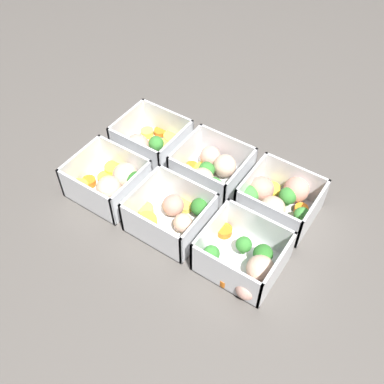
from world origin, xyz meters
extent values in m
plane|color=#56514C|center=(0.00, 0.00, 0.00)|extent=(4.00, 4.00, 0.00)
cube|color=white|center=(-0.15, -0.07, 0.00)|extent=(0.14, 0.12, 0.00)
cube|color=white|center=(-0.15, -0.13, 0.04)|extent=(0.14, 0.01, 0.07)
cube|color=white|center=(-0.15, -0.01, 0.04)|extent=(0.14, 0.01, 0.07)
cube|color=white|center=(-0.22, -0.07, 0.04)|extent=(0.01, 0.12, 0.07)
cube|color=white|center=(-0.09, -0.07, 0.04)|extent=(0.01, 0.12, 0.07)
cylinder|color=yellow|center=(-0.18, -0.06, 0.01)|extent=(0.04, 0.04, 0.01)
sphere|color=beige|center=(-0.14, -0.08, 0.03)|extent=(0.06, 0.06, 0.05)
cylinder|color=#407A37|center=(-0.10, -0.04, 0.01)|extent=(0.01, 0.01, 0.01)
sphere|color=#2D7228|center=(-0.10, -0.04, 0.03)|extent=(0.04, 0.04, 0.04)
cylinder|color=orange|center=(-0.20, -0.08, 0.01)|extent=(0.03, 0.03, 0.01)
cylinder|color=yellow|center=(-0.20, -0.11, 0.01)|extent=(0.05, 0.05, 0.02)
sphere|color=beige|center=(-0.13, -0.04, 0.03)|extent=(0.07, 0.07, 0.05)
cylinder|color=yellow|center=(-0.18, -0.03, 0.01)|extent=(0.05, 0.05, 0.02)
cylinder|color=#DBC647|center=(-0.11, -0.07, 0.01)|extent=(0.04, 0.04, 0.01)
cube|color=white|center=(0.00, -0.07, 0.00)|extent=(0.14, 0.12, 0.00)
cube|color=white|center=(0.00, -0.13, 0.04)|extent=(0.14, 0.01, 0.07)
cube|color=white|center=(0.00, -0.01, 0.04)|extent=(0.14, 0.01, 0.07)
cube|color=white|center=(-0.07, -0.07, 0.04)|extent=(0.01, 0.12, 0.07)
cube|color=white|center=(0.07, -0.07, 0.04)|extent=(0.01, 0.12, 0.07)
cylinder|color=#407A37|center=(0.03, -0.02, 0.01)|extent=(0.01, 0.01, 0.01)
sphere|color=#2D7228|center=(0.03, -0.02, 0.03)|extent=(0.03, 0.03, 0.03)
cylinder|color=yellow|center=(-0.03, -0.10, 0.01)|extent=(0.05, 0.05, 0.02)
sphere|color=tan|center=(-0.01, -0.05, 0.03)|extent=(0.05, 0.05, 0.04)
cylinder|color=#DBC647|center=(0.00, -0.02, 0.01)|extent=(0.04, 0.04, 0.01)
sphere|color=beige|center=(0.03, -0.07, 0.02)|extent=(0.05, 0.05, 0.04)
cylinder|color=#DBC647|center=(-0.06, -0.08, 0.01)|extent=(0.03, 0.03, 0.01)
cylinder|color=orange|center=(0.00, -0.12, 0.01)|extent=(0.03, 0.03, 0.01)
cube|color=white|center=(0.15, -0.07, 0.00)|extent=(0.14, 0.12, 0.00)
cube|color=white|center=(0.15, -0.13, 0.04)|extent=(0.14, 0.01, 0.07)
cube|color=white|center=(0.15, -0.01, 0.04)|extent=(0.14, 0.01, 0.07)
cube|color=white|center=(0.09, -0.07, 0.04)|extent=(0.01, 0.12, 0.07)
cube|color=white|center=(0.22, -0.07, 0.04)|extent=(0.01, 0.12, 0.07)
cylinder|color=orange|center=(0.15, -0.12, 0.01)|extent=(0.02, 0.02, 0.02)
cylinder|color=#407A37|center=(0.18, -0.05, 0.01)|extent=(0.01, 0.01, 0.02)
sphere|color=#2D7228|center=(0.18, -0.05, 0.03)|extent=(0.03, 0.03, 0.03)
sphere|color=#D19E8C|center=(0.19, -0.12, 0.02)|extent=(0.05, 0.05, 0.04)
sphere|color=beige|center=(0.19, -0.08, 0.03)|extent=(0.06, 0.06, 0.05)
cylinder|color=#49883F|center=(0.14, -0.05, 0.01)|extent=(0.01, 0.01, 0.01)
sphere|color=#388433|center=(0.14, -0.05, 0.03)|extent=(0.03, 0.03, 0.03)
cylinder|color=#49883F|center=(0.11, -0.10, 0.01)|extent=(0.01, 0.01, 0.01)
sphere|color=#388433|center=(0.11, -0.10, 0.03)|extent=(0.03, 0.03, 0.03)
cylinder|color=orange|center=(0.10, -0.04, 0.01)|extent=(0.03, 0.03, 0.01)
cube|color=white|center=(-0.15, 0.07, 0.00)|extent=(0.14, 0.12, 0.00)
cube|color=white|center=(-0.15, 0.01, 0.04)|extent=(0.14, 0.01, 0.07)
cube|color=white|center=(-0.15, 0.13, 0.04)|extent=(0.14, 0.01, 0.07)
cube|color=white|center=(-0.22, 0.07, 0.04)|extent=(0.01, 0.12, 0.07)
cube|color=white|center=(-0.09, 0.07, 0.04)|extent=(0.01, 0.12, 0.07)
cylinder|color=yellow|center=(-0.19, 0.06, 0.01)|extent=(0.04, 0.04, 0.01)
cylinder|color=orange|center=(-0.16, 0.08, 0.01)|extent=(0.03, 0.03, 0.01)
cylinder|color=#DBC647|center=(-0.19, 0.10, 0.01)|extent=(0.04, 0.04, 0.01)
cylinder|color=#49883F|center=(-0.14, 0.07, 0.01)|extent=(0.01, 0.01, 0.02)
sphere|color=#388433|center=(-0.14, 0.07, 0.03)|extent=(0.03, 0.03, 0.03)
cylinder|color=#DBC647|center=(-0.13, 0.12, 0.01)|extent=(0.05, 0.05, 0.01)
cylinder|color=orange|center=(-0.17, 0.12, 0.01)|extent=(0.04, 0.04, 0.01)
sphere|color=#D19E8C|center=(-0.17, 0.04, 0.03)|extent=(0.05, 0.05, 0.05)
cylinder|color=#DBC647|center=(-0.14, 0.09, 0.01)|extent=(0.04, 0.04, 0.01)
cube|color=white|center=(0.00, 0.07, 0.00)|extent=(0.14, 0.12, 0.00)
cube|color=white|center=(0.00, 0.01, 0.04)|extent=(0.14, 0.01, 0.07)
cube|color=white|center=(0.00, 0.13, 0.04)|extent=(0.14, 0.01, 0.07)
cube|color=white|center=(-0.07, 0.07, 0.04)|extent=(0.01, 0.12, 0.07)
cube|color=white|center=(0.07, 0.07, 0.04)|extent=(0.01, 0.12, 0.07)
sphere|color=beige|center=(0.00, 0.03, 0.03)|extent=(0.07, 0.07, 0.05)
cylinder|color=yellow|center=(-0.03, 0.08, 0.01)|extent=(0.05, 0.05, 0.01)
sphere|color=beige|center=(-0.04, 0.03, 0.03)|extent=(0.06, 0.06, 0.04)
sphere|color=#D19E8C|center=(-0.02, 0.10, 0.03)|extent=(0.06, 0.06, 0.04)
sphere|color=beige|center=(0.02, 0.09, 0.03)|extent=(0.06, 0.06, 0.05)
cylinder|color=orange|center=(-0.05, 0.07, 0.01)|extent=(0.03, 0.03, 0.01)
cylinder|color=#49883F|center=(-0.01, 0.06, 0.01)|extent=(0.01, 0.01, 0.01)
sphere|color=#388433|center=(-0.01, 0.06, 0.03)|extent=(0.03, 0.03, 0.03)
cylinder|color=yellow|center=(-0.03, 0.06, 0.01)|extent=(0.04, 0.04, 0.01)
cylinder|color=#519448|center=(0.03, 0.03, 0.01)|extent=(0.01, 0.01, 0.01)
sphere|color=#42933D|center=(0.03, 0.03, 0.03)|extent=(0.04, 0.04, 0.04)
cube|color=white|center=(0.15, 0.07, 0.00)|extent=(0.14, 0.12, 0.00)
cube|color=white|center=(0.15, 0.01, 0.04)|extent=(0.14, 0.01, 0.07)
cube|color=white|center=(0.15, 0.13, 0.04)|extent=(0.14, 0.01, 0.07)
cube|color=white|center=(0.09, 0.07, 0.04)|extent=(0.01, 0.12, 0.07)
cube|color=white|center=(0.22, 0.07, 0.04)|extent=(0.01, 0.12, 0.07)
sphere|color=tan|center=(0.11, 0.08, 0.03)|extent=(0.07, 0.07, 0.05)
cylinder|color=orange|center=(0.19, 0.09, 0.01)|extent=(0.04, 0.04, 0.01)
cylinder|color=#49883F|center=(0.16, 0.09, 0.01)|extent=(0.01, 0.01, 0.01)
sphere|color=#388433|center=(0.16, 0.09, 0.03)|extent=(0.03, 0.03, 0.03)
cylinder|color=orange|center=(0.18, 0.05, 0.01)|extent=(0.02, 0.02, 0.01)
cylinder|color=orange|center=(0.11, 0.02, 0.01)|extent=(0.03, 0.03, 0.01)
sphere|color=beige|center=(0.15, 0.05, 0.03)|extent=(0.06, 0.06, 0.05)
cylinder|color=#519448|center=(0.20, 0.06, 0.01)|extent=(0.01, 0.01, 0.02)
sphere|color=#42933D|center=(0.20, 0.06, 0.03)|extent=(0.03, 0.03, 0.03)
cylinder|color=yellow|center=(0.12, 0.11, 0.01)|extent=(0.04, 0.04, 0.01)
sphere|color=tan|center=(0.17, 0.12, 0.03)|extent=(0.06, 0.06, 0.05)
cylinder|color=#519448|center=(0.10, 0.05, 0.01)|extent=(0.01, 0.01, 0.01)
sphere|color=#42933D|center=(0.10, 0.05, 0.03)|extent=(0.04, 0.04, 0.04)
camera|label=1|loc=(0.32, -0.48, 0.68)|focal=42.00mm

